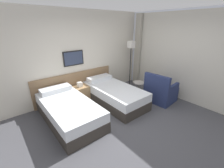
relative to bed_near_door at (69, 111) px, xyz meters
The scene contains 9 objects.
ground_plane 1.52m from the bed_near_door, 46.20° to the right, with size 16.00×16.00×0.00m, color #47474C.
wall_headboard 1.80m from the bed_near_door, 46.57° to the left, with size 10.00×0.10×2.70m.
wall_window 3.70m from the bed_near_door, 19.07° to the right, with size 0.21×4.62×2.70m.
bed_near_door is the anchor object (origin of this frame).
bed_near_window 1.48m from the bed_near_door, ahead, with size 1.02×2.04×0.65m.
nightstand 1.05m from the bed_near_door, 45.54° to the left, with size 0.49×0.43×0.62m.
floor_lamp 3.04m from the bed_near_door, 11.99° to the left, with size 0.24×0.24×1.73m.
side_table 2.35m from the bed_near_door, ahead, with size 0.39×0.39×0.53m.
armchair 2.80m from the bed_near_door, 17.52° to the right, with size 0.83×0.86×0.93m.
Camera 1 is at (-2.23, -2.10, 2.27)m, focal length 24.00 mm.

